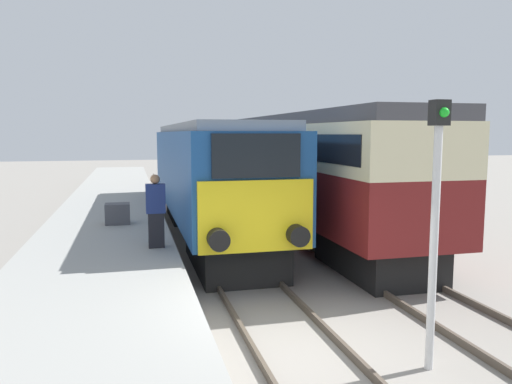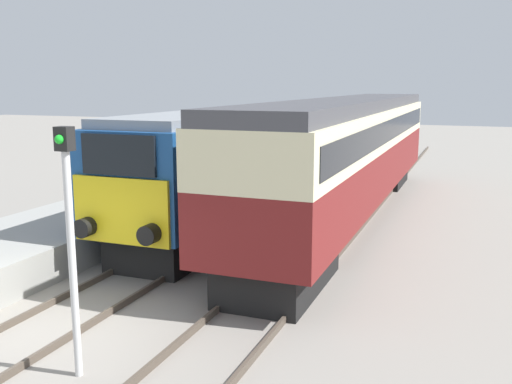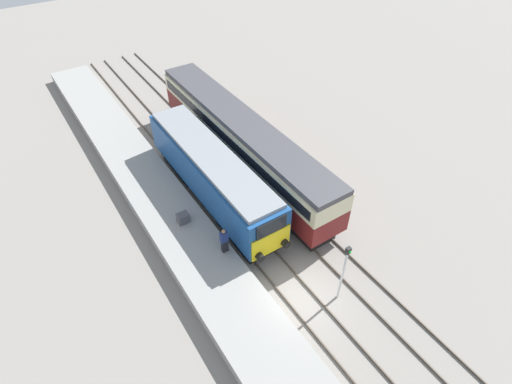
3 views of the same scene
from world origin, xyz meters
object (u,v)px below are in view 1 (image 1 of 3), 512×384
(person_on_platform, at_px, (156,211))
(luggage_crate, at_px, (118,214))
(locomotive, at_px, (209,175))
(passenger_carriage, at_px, (288,159))
(signal_post, at_px, (435,213))

(person_on_platform, bearing_deg, luggage_crate, 105.77)
(locomotive, height_order, luggage_crate, locomotive)
(passenger_carriage, relative_size, luggage_crate, 27.29)
(passenger_carriage, xyz_separation_m, person_on_platform, (-5.40, -6.92, -0.79))
(passenger_carriage, bearing_deg, signal_post, -97.88)
(person_on_platform, distance_m, signal_post, 6.54)
(signal_post, bearing_deg, person_on_platform, 124.62)
(passenger_carriage, relative_size, signal_post, 4.82)
(signal_post, xyz_separation_m, luggage_crate, (-4.64, 8.70, -1.20))
(passenger_carriage, height_order, luggage_crate, passenger_carriage)
(person_on_platform, bearing_deg, signal_post, -55.38)
(person_on_platform, xyz_separation_m, luggage_crate, (-0.94, 3.34, -0.55))
(luggage_crate, bearing_deg, locomotive, 28.15)
(person_on_platform, relative_size, signal_post, 0.43)
(signal_post, bearing_deg, luggage_crate, 118.09)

